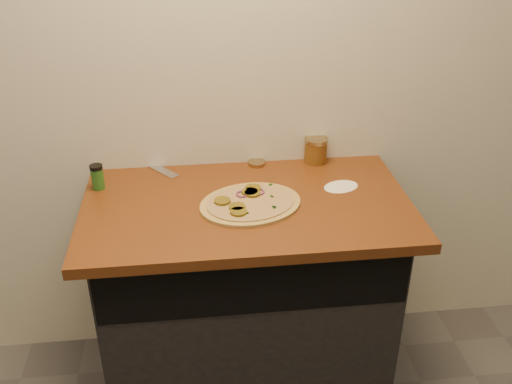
{
  "coord_description": "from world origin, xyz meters",
  "views": [
    {
      "loc": [
        -0.18,
        -0.38,
        1.94
      ],
      "look_at": [
        0.03,
        1.4,
        0.95
      ],
      "focal_mm": 40.0,
      "sensor_mm": 36.0,
      "label": 1
    }
  ],
  "objects": [
    {
      "name": "countertop",
      "position": [
        0.0,
        1.42,
        0.88
      ],
      "size": [
        1.2,
        0.7,
        0.04
      ],
      "primitive_type": "cube",
      "color": "#643213",
      "rests_on": "cabinet"
    },
    {
      "name": "spice_shaker",
      "position": [
        -0.55,
        1.59,
        0.95
      ],
      "size": [
        0.05,
        0.05,
        0.1
      ],
      "color": "#26581C",
      "rests_on": "countertop"
    },
    {
      "name": "chefs_knife",
      "position": [
        -0.37,
        1.78,
        0.91
      ],
      "size": [
        0.21,
        0.25,
        0.02
      ],
      "color": "#B7BAC1",
      "rests_on": "countertop"
    },
    {
      "name": "cabinet",
      "position": [
        0.0,
        1.45,
        0.43
      ],
      "size": [
        1.1,
        0.6,
        0.86
      ],
      "primitive_type": "cube",
      "color": "black",
      "rests_on": "ground"
    },
    {
      "name": "pizza",
      "position": [
        0.01,
        1.39,
        0.91
      ],
      "size": [
        0.45,
        0.45,
        0.03
      ],
      "color": "tan",
      "rests_on": "countertop"
    },
    {
      "name": "flour_spill",
      "position": [
        0.37,
        1.49,
        0.9
      ],
      "size": [
        0.18,
        0.18,
        0.0
      ],
      "primitive_type": "cylinder",
      "rotation": [
        0.0,
        0.0,
        0.33
      ],
      "color": "white",
      "rests_on": "countertop"
    },
    {
      "name": "mason_jar_lid",
      "position": [
        0.07,
        1.72,
        0.91
      ],
      "size": [
        0.08,
        0.08,
        0.02
      ],
      "primitive_type": "cylinder",
      "rotation": [
        0.0,
        0.0,
        -0.04
      ],
      "color": "#9B845A",
      "rests_on": "countertop"
    },
    {
      "name": "salsa_jar",
      "position": [
        0.32,
        1.72,
        0.95
      ],
      "size": [
        0.1,
        0.1,
        0.11
      ],
      "color": "#A51810",
      "rests_on": "countertop"
    },
    {
      "name": "room_shell",
      "position": [
        0.0,
        0.0,
        1.7
      ],
      "size": [
        4.02,
        3.52,
        2.71
      ],
      "color": "beige",
      "rests_on": "ground"
    }
  ]
}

